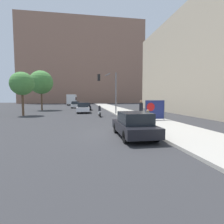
{
  "coord_description": "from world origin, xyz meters",
  "views": [
    {
      "loc": [
        -2.07,
        -10.23,
        2.21
      ],
      "look_at": [
        0.23,
        3.98,
        1.06
      ],
      "focal_mm": 28.0,
      "sensor_mm": 36.0,
      "label": 1
    }
  ],
  "objects_px": {
    "parked_car_curbside": "(134,125)",
    "city_bus_on_road": "(72,99)",
    "motorcycle_on_road": "(100,112)",
    "traffic_light_pole": "(109,86)",
    "car_on_road_distant": "(76,105)",
    "street_tree_midblock": "(41,82)",
    "car_on_road_nearest": "(83,108)",
    "car_on_road_midblock": "(86,106)",
    "street_tree_near_curb": "(22,84)",
    "car_on_road_far_lane": "(75,104)",
    "protest_banner": "(155,110)",
    "seated_protester": "(148,117)",
    "jogger_on_sidewalk": "(141,110)"
  },
  "relations": [
    {
      "from": "motorcycle_on_road",
      "to": "street_tree_midblock",
      "type": "xyz_separation_m",
      "value": [
        -9.35,
        12.52,
        4.45
      ]
    },
    {
      "from": "street_tree_midblock",
      "to": "car_on_road_distant",
      "type": "bearing_deg",
      "value": 48.87
    },
    {
      "from": "car_on_road_nearest",
      "to": "car_on_road_midblock",
      "type": "xyz_separation_m",
      "value": [
        0.45,
        5.93,
        -0.08
      ]
    },
    {
      "from": "seated_protester",
      "to": "car_on_road_distant",
      "type": "bearing_deg",
      "value": 100.69
    },
    {
      "from": "car_on_road_midblock",
      "to": "street_tree_midblock",
      "type": "xyz_separation_m",
      "value": [
        -7.83,
        0.57,
        4.32
      ]
    },
    {
      "from": "car_on_road_midblock",
      "to": "street_tree_near_curb",
      "type": "height_order",
      "value": "street_tree_near_curb"
    },
    {
      "from": "jogger_on_sidewalk",
      "to": "traffic_light_pole",
      "type": "relative_size",
      "value": 0.34
    },
    {
      "from": "car_on_road_midblock",
      "to": "car_on_road_far_lane",
      "type": "height_order",
      "value": "car_on_road_far_lane"
    },
    {
      "from": "parked_car_curbside",
      "to": "street_tree_midblock",
      "type": "xyz_separation_m",
      "value": [
        -10.29,
        23.76,
        4.3
      ]
    },
    {
      "from": "street_tree_near_curb",
      "to": "motorcycle_on_road",
      "type": "bearing_deg",
      "value": -16.18
    },
    {
      "from": "protest_banner",
      "to": "traffic_light_pole",
      "type": "relative_size",
      "value": 0.36
    },
    {
      "from": "car_on_road_far_lane",
      "to": "street_tree_near_curb",
      "type": "height_order",
      "value": "street_tree_near_curb"
    },
    {
      "from": "car_on_road_far_lane",
      "to": "city_bus_on_road",
      "type": "xyz_separation_m",
      "value": [
        -1.46,
        10.58,
        1.17
      ]
    },
    {
      "from": "traffic_light_pole",
      "to": "car_on_road_distant",
      "type": "xyz_separation_m",
      "value": [
        -5.18,
        16.83,
        -3.05
      ]
    },
    {
      "from": "car_on_road_distant",
      "to": "car_on_road_far_lane",
      "type": "bearing_deg",
      "value": 93.25
    },
    {
      "from": "car_on_road_midblock",
      "to": "seated_protester",
      "type": "bearing_deg",
      "value": -77.58
    },
    {
      "from": "car_on_road_midblock",
      "to": "protest_banner",
      "type": "bearing_deg",
      "value": -70.03
    },
    {
      "from": "street_tree_midblock",
      "to": "city_bus_on_road",
      "type": "bearing_deg",
      "value": 80.66
    },
    {
      "from": "seated_protester",
      "to": "traffic_light_pole",
      "type": "relative_size",
      "value": 0.22
    },
    {
      "from": "traffic_light_pole",
      "to": "parked_car_curbside",
      "type": "relative_size",
      "value": 1.3
    },
    {
      "from": "city_bus_on_road",
      "to": "street_tree_near_curb",
      "type": "distance_m",
      "value": 33.58
    },
    {
      "from": "parked_car_curbside",
      "to": "city_bus_on_road",
      "type": "xyz_separation_m",
      "value": [
        -6.43,
        47.25,
        1.16
      ]
    },
    {
      "from": "parked_car_curbside",
      "to": "street_tree_midblock",
      "type": "distance_m",
      "value": 26.25
    },
    {
      "from": "jogger_on_sidewalk",
      "to": "car_on_road_midblock",
      "type": "bearing_deg",
      "value": -74.33
    },
    {
      "from": "street_tree_near_curb",
      "to": "jogger_on_sidewalk",
      "type": "bearing_deg",
      "value": -33.08
    },
    {
      "from": "parked_car_curbside",
      "to": "street_tree_near_curb",
      "type": "relative_size",
      "value": 0.76
    },
    {
      "from": "parked_car_curbside",
      "to": "street_tree_midblock",
      "type": "height_order",
      "value": "street_tree_midblock"
    },
    {
      "from": "jogger_on_sidewalk",
      "to": "street_tree_near_curb",
      "type": "bearing_deg",
      "value": -32.73
    },
    {
      "from": "parked_car_curbside",
      "to": "car_on_road_distant",
      "type": "xyz_separation_m",
      "value": [
        -4.6,
        30.28,
        0.02
      ]
    },
    {
      "from": "protest_banner",
      "to": "parked_car_curbside",
      "type": "bearing_deg",
      "value": -121.97
    },
    {
      "from": "jogger_on_sidewalk",
      "to": "car_on_road_nearest",
      "type": "height_order",
      "value": "jogger_on_sidewalk"
    },
    {
      "from": "city_bus_on_road",
      "to": "car_on_road_far_lane",
      "type": "bearing_deg",
      "value": -82.12
    },
    {
      "from": "car_on_road_midblock",
      "to": "street_tree_midblock",
      "type": "relative_size",
      "value": 0.58
    },
    {
      "from": "protest_banner",
      "to": "street_tree_near_curb",
      "type": "xyz_separation_m",
      "value": [
        -14.12,
        7.93,
        2.86
      ]
    },
    {
      "from": "city_bus_on_road",
      "to": "street_tree_midblock",
      "type": "height_order",
      "value": "street_tree_midblock"
    },
    {
      "from": "city_bus_on_road",
      "to": "motorcycle_on_road",
      "type": "xyz_separation_m",
      "value": [
        5.48,
        -36.01,
        -1.31
      ]
    },
    {
      "from": "seated_protester",
      "to": "car_on_road_far_lane",
      "type": "xyz_separation_m",
      "value": [
        -6.94,
        33.6,
        -0.09
      ]
    },
    {
      "from": "parked_car_curbside",
      "to": "motorcycle_on_road",
      "type": "distance_m",
      "value": 11.28
    },
    {
      "from": "traffic_light_pole",
      "to": "car_on_road_nearest",
      "type": "distance_m",
      "value": 5.98
    },
    {
      "from": "car_on_road_nearest",
      "to": "city_bus_on_road",
      "type": "distance_m",
      "value": 30.22
    },
    {
      "from": "parked_car_curbside",
      "to": "car_on_road_far_lane",
      "type": "xyz_separation_m",
      "value": [
        -4.96,
        36.68,
        -0.01
      ]
    },
    {
      "from": "traffic_light_pole",
      "to": "jogger_on_sidewalk",
      "type": "bearing_deg",
      "value": -77.24
    },
    {
      "from": "jogger_on_sidewalk",
      "to": "traffic_light_pole",
      "type": "xyz_separation_m",
      "value": [
        -1.75,
        7.74,
        2.68
      ]
    },
    {
      "from": "seated_protester",
      "to": "jogger_on_sidewalk",
      "type": "relative_size",
      "value": 0.65
    },
    {
      "from": "seated_protester",
      "to": "car_on_road_midblock",
      "type": "xyz_separation_m",
      "value": [
        -4.43,
        20.11,
        -0.1
      ]
    },
    {
      "from": "car_on_road_far_lane",
      "to": "motorcycle_on_road",
      "type": "distance_m",
      "value": 25.75
    },
    {
      "from": "jogger_on_sidewalk",
      "to": "parked_car_curbside",
      "type": "xyz_separation_m",
      "value": [
        -2.33,
        -5.71,
        -0.39
      ]
    },
    {
      "from": "parked_car_curbside",
      "to": "car_on_road_midblock",
      "type": "height_order",
      "value": "parked_car_curbside"
    },
    {
      "from": "protest_banner",
      "to": "car_on_road_nearest",
      "type": "distance_m",
      "value": 13.06
    },
    {
      "from": "seated_protester",
      "to": "protest_banner",
      "type": "xyz_separation_m",
      "value": [
        1.8,
        2.97,
        0.34
      ]
    }
  ]
}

